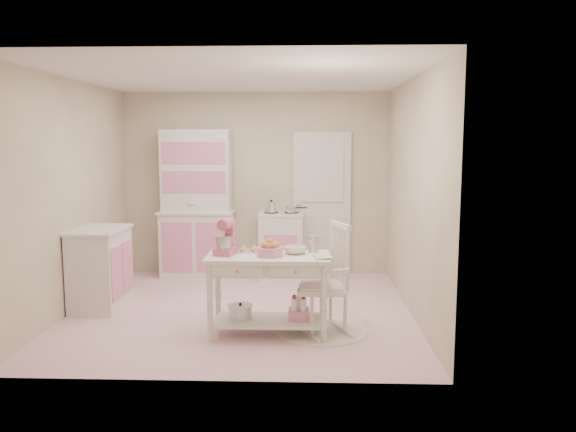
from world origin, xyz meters
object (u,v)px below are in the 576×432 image
object	(u,v)px
base_cabinet	(100,268)
stove	(281,245)
hutch	(197,203)
work_table	(268,295)
bread_basket	(270,252)
rocking_chair	(322,278)
stand_mixer	(226,237)

from	to	relation	value
base_cabinet	stove	bearing A→B (deg)	37.43
hutch	base_cabinet	distance (m)	1.87
base_cabinet	work_table	distance (m)	2.17
stove	bread_basket	bearing A→B (deg)	-89.87
work_table	stove	bearing A→B (deg)	89.65
rocking_chair	base_cabinet	bearing A→B (deg)	140.48
bread_basket	stand_mixer	bearing A→B (deg)	170.96
base_cabinet	work_table	world-z (taller)	base_cabinet
work_table	bread_basket	xyz separation A→B (m)	(0.02, -0.05, 0.45)
stove	bread_basket	distance (m)	2.47
stove	stand_mixer	bearing A→B (deg)	-100.39
hutch	bread_basket	bearing A→B (deg)	-64.15
hutch	rocking_chair	size ratio (longest dim) A/B	1.89
hutch	base_cabinet	bearing A→B (deg)	-117.00
rocking_chair	bread_basket	xyz separation A→B (m)	(-0.51, -0.16, 0.30)
stove	base_cabinet	distance (m)	2.53
base_cabinet	stand_mixer	distance (m)	1.85
hutch	bread_basket	world-z (taller)	hutch
work_table	base_cabinet	bearing A→B (deg)	156.91
hutch	work_table	bearing A→B (deg)	-64.07
rocking_chair	work_table	bearing A→B (deg)	168.29
rocking_chair	work_table	distance (m)	0.56
stove	hutch	bearing A→B (deg)	177.61
hutch	stand_mixer	size ratio (longest dim) A/B	6.12
base_cabinet	stand_mixer	world-z (taller)	stand_mixer
stand_mixer	work_table	bearing A→B (deg)	11.41
hutch	base_cabinet	world-z (taller)	hutch
hutch	bread_basket	xyz separation A→B (m)	(1.21, -2.49, -0.19)
hutch	stand_mixer	world-z (taller)	hutch
base_cabinet	work_table	xyz separation A→B (m)	(1.99, -0.85, -0.06)
work_table	bread_basket	bearing A→B (deg)	-68.20
hutch	stove	world-z (taller)	hutch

